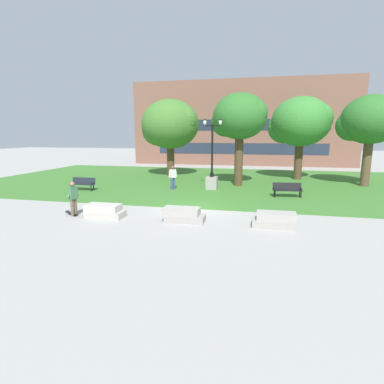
{
  "coord_description": "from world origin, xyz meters",
  "views": [
    {
      "loc": [
        3.39,
        -15.32,
        3.91
      ],
      "look_at": [
        0.32,
        -1.4,
        1.2
      ],
      "focal_mm": 28.0,
      "sensor_mm": 36.0,
      "label": 1
    }
  ],
  "objects_px": {
    "concrete_block_center": "(104,211)",
    "concrete_block_right": "(275,220)",
    "park_bench_near_left": "(83,183)",
    "lamp_post_right": "(212,175)",
    "person_bystander_near_lawn": "(173,176)",
    "park_bench_near_right": "(287,189)",
    "concrete_block_left": "(183,215)",
    "skateboard": "(72,213)",
    "person_skateboarder": "(73,197)"
  },
  "relations": [
    {
      "from": "park_bench_near_right",
      "to": "lamp_post_right",
      "type": "distance_m",
      "value": 5.49
    },
    {
      "from": "concrete_block_center",
      "to": "concrete_block_right",
      "type": "distance_m",
      "value": 7.96
    },
    {
      "from": "person_bystander_near_lawn",
      "to": "park_bench_near_left",
      "type": "bearing_deg",
      "value": -165.0
    },
    {
      "from": "concrete_block_center",
      "to": "concrete_block_right",
      "type": "relative_size",
      "value": 1.0
    },
    {
      "from": "concrete_block_right",
      "to": "park_bench_near_left",
      "type": "relative_size",
      "value": 1.01
    },
    {
      "from": "concrete_block_left",
      "to": "lamp_post_right",
      "type": "distance_m",
      "value": 8.6
    },
    {
      "from": "concrete_block_left",
      "to": "lamp_post_right",
      "type": "height_order",
      "value": "lamp_post_right"
    },
    {
      "from": "concrete_block_center",
      "to": "person_bystander_near_lawn",
      "type": "relative_size",
      "value": 1.07
    },
    {
      "from": "lamp_post_right",
      "to": "person_bystander_near_lawn",
      "type": "xyz_separation_m",
      "value": [
        -2.72,
        -0.81,
        -0.06
      ]
    },
    {
      "from": "concrete_block_right",
      "to": "concrete_block_left",
      "type": "bearing_deg",
      "value": -179.32
    },
    {
      "from": "concrete_block_left",
      "to": "skateboard",
      "type": "height_order",
      "value": "concrete_block_left"
    },
    {
      "from": "person_bystander_near_lawn",
      "to": "concrete_block_center",
      "type": "bearing_deg",
      "value": -98.44
    },
    {
      "from": "concrete_block_center",
      "to": "person_bystander_near_lawn",
      "type": "xyz_separation_m",
      "value": [
        1.17,
        7.91,
        0.68
      ]
    },
    {
      "from": "concrete_block_right",
      "to": "person_bystander_near_lawn",
      "type": "xyz_separation_m",
      "value": [
        -6.78,
        7.71,
        0.68
      ]
    },
    {
      "from": "skateboard",
      "to": "person_bystander_near_lawn",
      "type": "relative_size",
      "value": 0.57
    },
    {
      "from": "park_bench_near_right",
      "to": "concrete_block_left",
      "type": "bearing_deg",
      "value": -127.34
    },
    {
      "from": "park_bench_near_right",
      "to": "lamp_post_right",
      "type": "bearing_deg",
      "value": 160.59
    },
    {
      "from": "park_bench_near_right",
      "to": "person_bystander_near_lawn",
      "type": "relative_size",
      "value": 1.08
    },
    {
      "from": "concrete_block_left",
      "to": "park_bench_near_left",
      "type": "xyz_separation_m",
      "value": [
        -8.96,
        6.09,
        0.23
      ]
    },
    {
      "from": "park_bench_near_left",
      "to": "park_bench_near_right",
      "type": "xyz_separation_m",
      "value": [
        14.11,
        0.67,
        0.0
      ]
    },
    {
      "from": "person_skateboarder",
      "to": "skateboard",
      "type": "xyz_separation_m",
      "value": [
        -0.24,
        0.13,
        -0.88
      ]
    },
    {
      "from": "concrete_block_center",
      "to": "park_bench_near_left",
      "type": "distance_m",
      "value": 8.04
    },
    {
      "from": "concrete_block_center",
      "to": "skateboard",
      "type": "xyz_separation_m",
      "value": [
        -1.83,
        0.05,
        -0.22
      ]
    },
    {
      "from": "lamp_post_right",
      "to": "concrete_block_right",
      "type": "bearing_deg",
      "value": -64.55
    },
    {
      "from": "park_bench_near_left",
      "to": "lamp_post_right",
      "type": "height_order",
      "value": "lamp_post_right"
    },
    {
      "from": "person_skateboarder",
      "to": "person_bystander_near_lawn",
      "type": "relative_size",
      "value": 1.0
    },
    {
      "from": "concrete_block_right",
      "to": "park_bench_near_left",
      "type": "bearing_deg",
      "value": 155.11
    },
    {
      "from": "person_bystander_near_lawn",
      "to": "concrete_block_right",
      "type": "bearing_deg",
      "value": -48.68
    },
    {
      "from": "concrete_block_left",
      "to": "person_bystander_near_lawn",
      "type": "xyz_separation_m",
      "value": [
        -2.72,
        7.76,
        0.68
      ]
    },
    {
      "from": "person_bystander_near_lawn",
      "to": "park_bench_near_right",
      "type": "bearing_deg",
      "value": -7.24
    },
    {
      "from": "park_bench_near_left",
      "to": "lamp_post_right",
      "type": "relative_size",
      "value": 0.36
    },
    {
      "from": "concrete_block_right",
      "to": "skateboard",
      "type": "relative_size",
      "value": 1.87
    },
    {
      "from": "concrete_block_right",
      "to": "park_bench_near_left",
      "type": "height_order",
      "value": "park_bench_near_left"
    },
    {
      "from": "park_bench_near_right",
      "to": "person_bystander_near_lawn",
      "type": "distance_m",
      "value": 7.95
    },
    {
      "from": "person_bystander_near_lawn",
      "to": "person_skateboarder",
      "type": "bearing_deg",
      "value": -109.05
    },
    {
      "from": "concrete_block_left",
      "to": "person_skateboarder",
      "type": "distance_m",
      "value": 5.52
    },
    {
      "from": "concrete_block_right",
      "to": "park_bench_near_right",
      "type": "bearing_deg",
      "value": 80.72
    },
    {
      "from": "lamp_post_right",
      "to": "concrete_block_left",
      "type": "bearing_deg",
      "value": -90.01
    },
    {
      "from": "lamp_post_right",
      "to": "person_bystander_near_lawn",
      "type": "height_order",
      "value": "lamp_post_right"
    },
    {
      "from": "skateboard",
      "to": "person_bystander_near_lawn",
      "type": "bearing_deg",
      "value": 69.1
    },
    {
      "from": "concrete_block_center",
      "to": "concrete_block_right",
      "type": "height_order",
      "value": "same"
    },
    {
      "from": "skateboard",
      "to": "lamp_post_right",
      "type": "distance_m",
      "value": 10.44
    },
    {
      "from": "skateboard",
      "to": "lamp_post_right",
      "type": "relative_size",
      "value": 0.19
    },
    {
      "from": "concrete_block_right",
      "to": "skateboard",
      "type": "height_order",
      "value": "concrete_block_right"
    },
    {
      "from": "concrete_block_right",
      "to": "lamp_post_right",
      "type": "distance_m",
      "value": 9.47
    },
    {
      "from": "concrete_block_right",
      "to": "skateboard",
      "type": "distance_m",
      "value": 9.79
    },
    {
      "from": "concrete_block_left",
      "to": "park_bench_near_right",
      "type": "bearing_deg",
      "value": 52.66
    },
    {
      "from": "lamp_post_right",
      "to": "park_bench_near_left",
      "type": "bearing_deg",
      "value": -164.5
    },
    {
      "from": "concrete_block_right",
      "to": "lamp_post_right",
      "type": "relative_size",
      "value": 0.36
    },
    {
      "from": "concrete_block_left",
      "to": "park_bench_near_left",
      "type": "distance_m",
      "value": 10.83
    }
  ]
}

